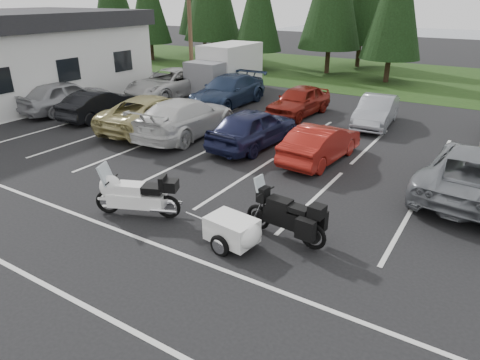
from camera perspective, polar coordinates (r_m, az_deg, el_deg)
name	(u,v)px	position (r m, az deg, el deg)	size (l,w,h in m)	color
ground	(210,188)	(13.92, -4.07, -1.08)	(120.00, 120.00, 0.00)	black
grass_strip	(394,77)	(35.48, 19.82, 12.80)	(80.00, 16.00, 0.01)	#183210
utility_pole	(189,14)	(28.29, -6.77, 21.17)	(1.60, 0.26, 9.00)	#473321
box_truck	(222,69)	(27.83, -2.44, 14.54)	(2.40, 5.60, 2.90)	silver
stall_markings	(242,168)	(15.44, 0.27, 1.55)	(32.00, 16.00, 0.01)	silver
conifer_3	(258,1)	(36.37, 2.47, 22.69)	(3.87, 3.87, 9.02)	#332316
car_near_0	(66,96)	(24.84, -22.22, 10.32)	(1.97, 4.90, 1.67)	#9B9C9F
car_near_1	(99,104)	(22.96, -18.33, 9.57)	(1.49, 4.28, 1.41)	black
car_near_2	(154,112)	(20.25, -11.35, 8.83)	(2.66, 5.77, 1.60)	tan
car_near_3	(186,117)	(19.13, -7.21, 8.32)	(2.31, 5.69, 1.65)	silver
car_near_4	(254,127)	(17.56, 1.83, 7.01)	(1.88, 4.68, 1.59)	#181B3C
car_near_5	(321,143)	(16.26, 10.72, 4.85)	(1.46, 4.18, 1.38)	maroon
car_near_6	(475,172)	(14.96, 28.84, 0.99)	(2.62, 5.69, 1.58)	slate
car_far_0	(171,83)	(26.88, -9.25, 12.61)	(2.76, 5.98, 1.66)	silver
car_far_1	(228,91)	(24.42, -1.63, 11.79)	(2.30, 5.66, 1.64)	#1B2945
car_far_2	(299,101)	(22.52, 7.86, 10.41)	(1.79, 4.46, 1.52)	maroon
car_far_3	(376,111)	(21.51, 17.71, 8.74)	(1.48, 4.23, 1.40)	gray
touring_motorcycle	(136,191)	(12.21, -13.67, -1.44)	(2.76, 0.85, 1.53)	white
cargo_trailer	(232,232)	(10.59, -1.11, -7.01)	(1.75, 0.98, 0.81)	white
adventure_motorcycle	(285,211)	(10.80, 6.05, -4.18)	(2.57, 0.90, 1.57)	black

